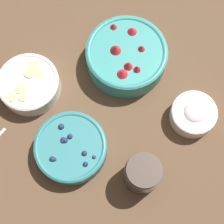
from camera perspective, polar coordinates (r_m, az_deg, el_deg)
The scene contains 6 objects.
ground_plane at distance 1.04m, azimuth 0.66°, elevation -0.95°, with size 4.00×4.00×0.00m, color brown.
bowl_strawberries at distance 1.06m, azimuth 2.22°, elevation 8.59°, with size 0.23×0.23×0.09m.
bowl_blueberries at distance 0.99m, azimuth -6.28°, elevation -5.44°, with size 0.19×0.19×0.06m.
bowl_bananas at distance 1.06m, azimuth -12.53°, elevation 4.17°, with size 0.17×0.17×0.06m.
bowl_cream at distance 1.03m, azimuth 12.29°, elevation -0.30°, with size 0.12×0.12×0.06m.
jar_chocolate at distance 0.95m, azimuth 4.67°, elevation -9.34°, with size 0.09×0.09×0.11m.
Camera 1 is at (-0.12, 0.28, 0.99)m, focal length 60.00 mm.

